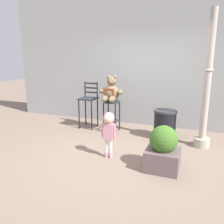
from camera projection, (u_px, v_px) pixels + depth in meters
The scene contains 9 objects.
ground_plane at pixel (118, 154), 4.39m from camera, with size 24.00×24.00×0.00m, color #7C6859.
building_wall at pixel (147, 58), 5.95m from camera, with size 7.81×0.30×3.51m, color #959798.
bar_stool_with_teddy at pixel (112, 109), 5.60m from camera, with size 0.40×0.40×0.76m.
teddy_bear at pixel (111, 92), 5.47m from camera, with size 0.59×0.53×0.61m.
child_walking at pixel (109, 125), 4.10m from camera, with size 0.27×0.21×0.85m.
trash_bin at pixel (165, 124), 5.15m from camera, with size 0.51×0.51×0.65m.
lamppost at pixel (206, 96), 4.51m from camera, with size 0.32×0.32×2.68m.
bar_chair_empty at pixel (89, 101), 5.88m from camera, with size 0.42×0.42×1.17m.
planter_with_shrub at pixel (163, 150), 3.73m from camera, with size 0.54×0.54×0.74m.
Camera 1 is at (1.36, -3.84, 1.82)m, focal length 36.91 mm.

